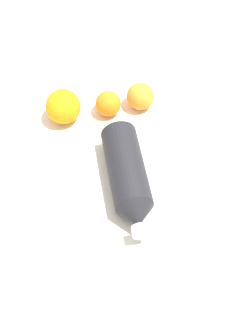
{
  "coord_description": "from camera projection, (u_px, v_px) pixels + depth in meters",
  "views": [
    {
      "loc": [
        0.29,
        0.52,
        0.82
      ],
      "look_at": [
        0.01,
        0.04,
        0.04
      ],
      "focal_mm": 49.02,
      "sensor_mm": 36.0,
      "label": 1
    }
  ],
  "objects": [
    {
      "name": "water_bottle",
      "position": [
        128.0,
        177.0,
        0.95
      ],
      "size": [
        0.15,
        0.26,
        0.08
      ],
      "rotation": [
        0.0,
        0.0,
        1.23
      ],
      "color": "black",
      "rests_on": "ground_plane"
    },
    {
      "name": "ground_plane",
      "position": [
        122.0,
        162.0,
        1.02
      ],
      "size": [
        2.4,
        2.4,
        0.0
      ],
      "primitive_type": "plane",
      "color": "silver"
    },
    {
      "name": "orange_0",
      "position": [
        140.0,
        96.0,
        1.09
      ],
      "size": [
        0.07,
        0.07,
        0.07
      ],
      "primitive_type": "sphere",
      "color": "orange",
      "rests_on": "ground_plane"
    },
    {
      "name": "orange_1",
      "position": [
        63.0,
        107.0,
        1.06
      ],
      "size": [
        0.08,
        0.08,
        0.08
      ],
      "primitive_type": "sphere",
      "color": "orange",
      "rests_on": "ground_plane"
    },
    {
      "name": "orange_2",
      "position": [
        108.0,
        104.0,
        1.08
      ],
      "size": [
        0.06,
        0.06,
        0.06
      ],
      "primitive_type": "sphere",
      "color": "orange",
      "rests_on": "ground_plane"
    }
  ]
}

